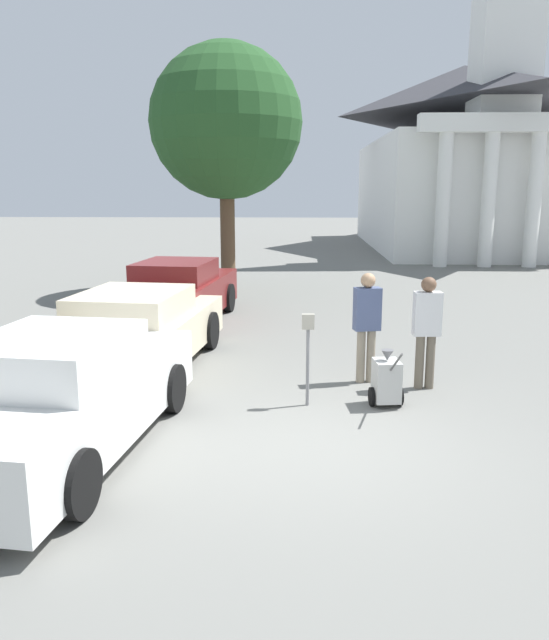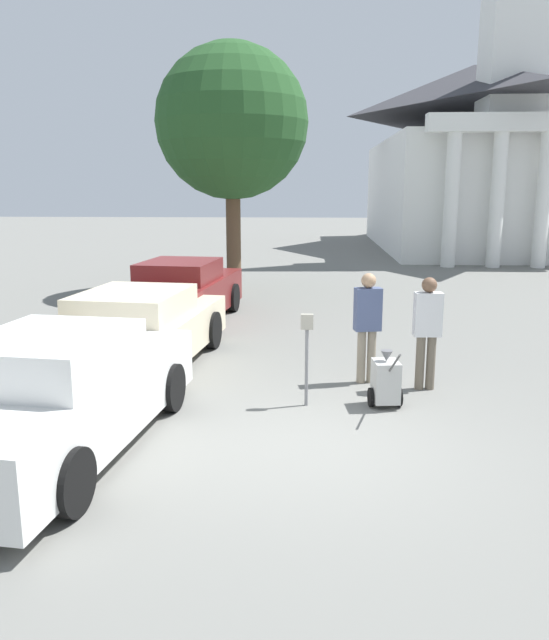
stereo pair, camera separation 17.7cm
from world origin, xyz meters
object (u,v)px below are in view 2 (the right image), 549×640
parked_car_white (59,395)px  church (472,147)px  person_worker (367,321)px  person_supervisor (427,326)px  parked_car_maroon (182,293)px  equipment_cart (386,381)px  parking_meter (307,342)px  parked_car_cream (138,331)px

parked_car_white → church: 29.13m
person_worker → person_supervisor: bearing=150.1°
person_supervisor → church: size_ratio=0.08×
parked_car_white → parked_car_maroon: (0.00, 7.36, 0.01)m
parked_car_white → person_worker: 4.90m
equipment_cart → church: church is taller
parked_car_white → church: church is taller
person_supervisor → church: church is taller
parking_meter → equipment_cart: (1.15, 0.02, -0.57)m
person_supervisor → person_worker: bearing=-21.8°
parked_car_white → person_worker: (3.94, 2.90, 0.34)m
parking_meter → parked_car_white: bearing=-149.7°
person_worker → equipment_cart: (0.18, -1.14, -0.65)m
parked_car_cream → person_supervisor: (4.84, -0.92, 0.36)m
parked_car_maroon → person_supervisor: person_supervisor is taller
parked_car_maroon → church: size_ratio=0.22×
parked_car_maroon → church: bearing=66.1°
parking_meter → church: (8.26, 24.77, 4.18)m
person_worker → person_supervisor: 0.95m
equipment_cart → person_supervisor: bearing=43.4°
parked_car_white → person_supervisor: person_supervisor is taller
parked_car_maroon → equipment_cart: (4.12, -5.61, -0.31)m
equipment_cart → church: 26.19m
person_worker → equipment_cart: bearing=87.5°
parked_car_white → person_worker: size_ratio=2.73×
person_worker → church: 25.05m
parked_car_maroon → person_worker: 5.96m
parked_car_cream → person_worker: size_ratio=2.83×
parked_car_white → parked_car_cream: 3.52m
parked_car_cream → equipment_cart: bearing=-16.7°
person_supervisor → parked_car_cream: bearing=-14.1°
parked_car_maroon → person_worker: bearing=-42.1°
parking_meter → church: 26.45m
church → parked_car_white: bearing=-113.0°
parked_car_white → equipment_cart: parked_car_white is taller
equipment_cart → church: bearing=67.8°
parked_car_maroon → equipment_cart: 6.96m
parked_car_maroon → equipment_cart: bearing=-47.2°
parked_car_white → parked_car_cream: (-0.00, 3.52, -0.03)m
person_supervisor → equipment_cart: 1.28m
parked_car_white → parking_meter: parked_car_white is taller
parked_car_maroon → parked_car_cream: bearing=-83.5°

